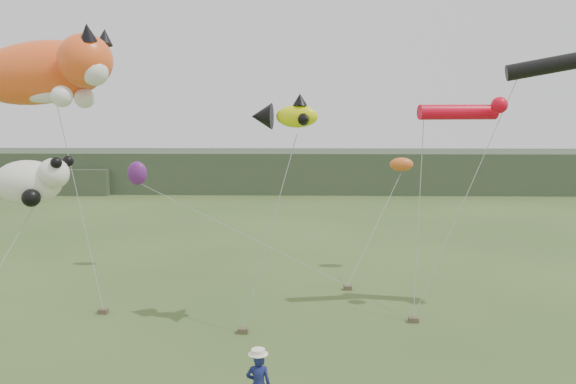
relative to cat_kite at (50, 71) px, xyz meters
The scene contains 8 objects.
ground 14.37m from the cat_kite, 40.94° to the right, with size 120.00×120.00×0.00m, color #385123.
headland 38.37m from the cat_kite, 81.82° to the left, with size 90.00×13.00×4.00m.
sandbag_anchors 11.55m from the cat_kite, 19.99° to the right, with size 15.10×6.75×0.17m.
cat_kite is the anchor object (origin of this frame).
fish_kite 9.74m from the cat_kite, 16.90° to the right, with size 2.34×1.57×1.21m.
tube_kites 17.67m from the cat_kite, ahead, with size 6.62×1.42×2.56m.
panda_kite 4.58m from the cat_kite, 88.43° to the right, with size 2.88×1.86×1.79m.
misc_kites 9.48m from the cat_kite, 33.31° to the left, with size 13.59×0.72×1.35m.
Camera 1 is at (1.39, -14.47, 7.01)m, focal length 35.00 mm.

